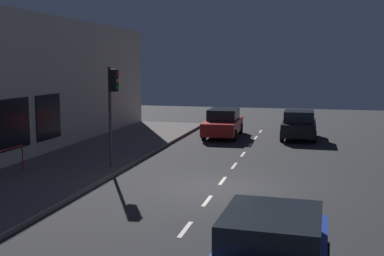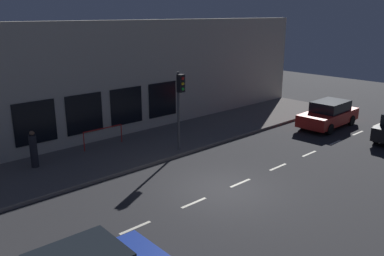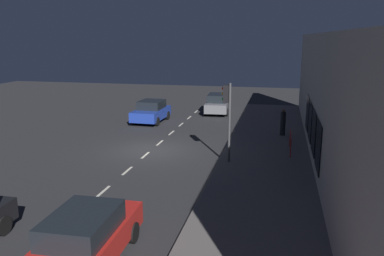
{
  "view_description": "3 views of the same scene",
  "coord_description": "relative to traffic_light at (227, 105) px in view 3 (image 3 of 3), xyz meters",
  "views": [
    {
      "loc": [
        -2.96,
        15.37,
        4.11
      ],
      "look_at": [
        1.7,
        -3.34,
        1.54
      ],
      "focal_mm": 44.83,
      "sensor_mm": 36.0,
      "label": 1
    },
    {
      "loc": [
        -9.74,
        10.75,
        6.7
      ],
      "look_at": [
        2.95,
        -1.05,
        1.71
      ],
      "focal_mm": 37.62,
      "sensor_mm": 36.0,
      "label": 2
    },
    {
      "loc": [
        6.84,
        -20.33,
        6.13
      ],
      "look_at": [
        2.77,
        -2.01,
        1.85
      ],
      "focal_mm": 37.37,
      "sensor_mm": 36.0,
      "label": 3
    }
  ],
  "objects": [
    {
      "name": "traffic_light",
      "position": [
        0.0,
        0.0,
        0.0
      ],
      "size": [
        0.46,
        0.32,
        3.87
      ],
      "color": "#424244",
      "rests_on": "sidewalk"
    },
    {
      "name": "red_railing",
      "position": [
        3.1,
        2.46,
        -2.07
      ],
      "size": [
        0.05,
        2.21,
        0.97
      ],
      "color": "red",
      "rests_on": "sidewalk"
    },
    {
      "name": "parked_car_3",
      "position": [
        -6.77,
        8.83,
        -2.16
      ],
      "size": [
        2.08,
        3.88,
        1.58
      ],
      "rotation": [
        0.0,
        0.0,
        3.11
      ],
      "color": "#1E389E",
      "rests_on": "ground"
    },
    {
      "name": "pedestrian_0",
      "position": [
        2.7,
        6.15,
        -2.03
      ],
      "size": [
        0.45,
        0.45,
        1.66
      ],
      "rotation": [
        0.0,
        0.0,
        2.53
      ],
      "color": "#232328",
      "rests_on": "sidewalk"
    },
    {
      "name": "parked_car_2",
      "position": [
        -2.54,
        -9.68,
        -2.15
      ],
      "size": [
        1.99,
        4.5,
        1.58
      ],
      "rotation": [
        0.0,
        0.0,
        0.03
      ],
      "color": "red",
      "rests_on": "ground"
    },
    {
      "name": "parked_car_1",
      "position": [
        -2.54,
        13.49,
        -2.16
      ],
      "size": [
        2.04,
        4.5,
        1.58
      ],
      "rotation": [
        0.0,
        0.0,
        0.06
      ],
      "color": "slate",
      "rests_on": "ground"
    },
    {
      "name": "building_facade",
      "position": [
        4.4,
        1.62,
        0.21
      ],
      "size": [
        0.65,
        32.0,
        6.32
      ],
      "color": "beige",
      "rests_on": "ground"
    },
    {
      "name": "sidewalk",
      "position": [
        1.85,
        1.62,
        -2.87
      ],
      "size": [
        4.5,
        32.0,
        0.15
      ],
      "color": "#5B5654",
      "rests_on": "ground"
    },
    {
      "name": "ground_plane",
      "position": [
        -4.4,
        1.62,
        -2.95
      ],
      "size": [
        60.0,
        60.0,
        0.0
      ],
      "primitive_type": "plane",
      "color": "#28282B"
    },
    {
      "name": "lane_centre_line",
      "position": [
        -4.4,
        0.62,
        -2.94
      ],
      "size": [
        0.12,
        27.2,
        0.01
      ],
      "color": "beige",
      "rests_on": "ground"
    }
  ]
}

